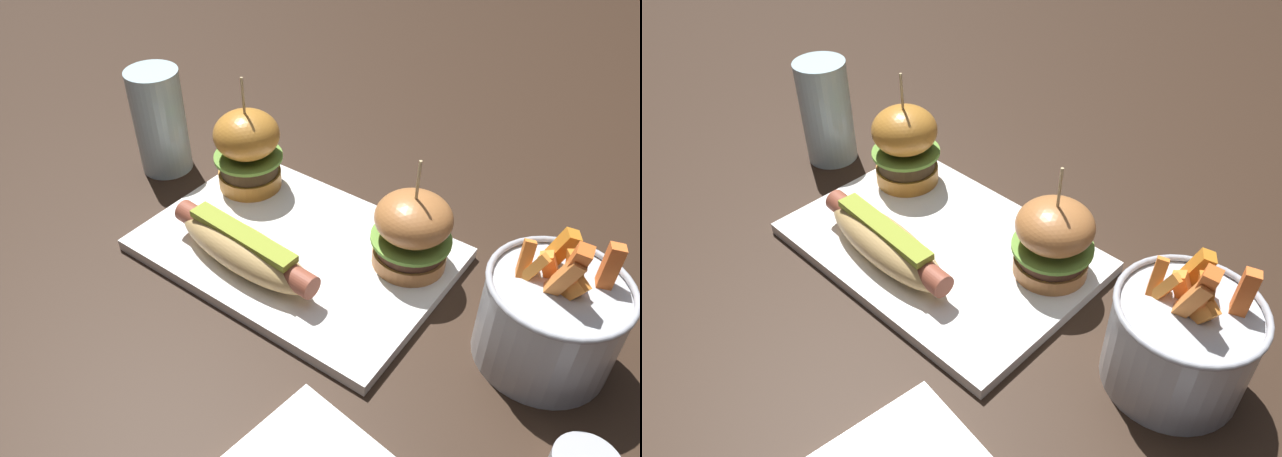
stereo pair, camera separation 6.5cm
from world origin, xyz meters
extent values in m
plane|color=black|center=(0.00, 0.00, 0.00)|extent=(3.00, 3.00, 0.00)
cube|color=white|center=(0.00, 0.00, 0.01)|extent=(0.34, 0.23, 0.01)
ellipsoid|color=tan|center=(-0.02, -0.06, 0.04)|extent=(0.19, 0.07, 0.05)
cylinder|color=brown|center=(-0.02, -0.06, 0.04)|extent=(0.20, 0.04, 0.03)
cube|color=olive|center=(-0.02, -0.06, 0.06)|extent=(0.14, 0.03, 0.01)
cylinder|color=#BC792D|center=(-0.12, 0.06, 0.02)|extent=(0.08, 0.08, 0.02)
cylinder|color=#3D2C1A|center=(-0.12, 0.06, 0.04)|extent=(0.07, 0.07, 0.02)
cylinder|color=#6B9E3D|center=(-0.12, 0.06, 0.06)|extent=(0.09, 0.09, 0.00)
ellipsoid|color=#BC792D|center=(-0.12, 0.06, 0.09)|extent=(0.08, 0.08, 0.06)
cylinder|color=tan|center=(-0.12, 0.06, 0.13)|extent=(0.00, 0.00, 0.06)
cylinder|color=#B16E3A|center=(0.12, 0.05, 0.02)|extent=(0.08, 0.08, 0.02)
cylinder|color=#48291D|center=(0.12, 0.05, 0.04)|extent=(0.07, 0.07, 0.01)
cylinder|color=#6B9E3D|center=(0.12, 0.05, 0.05)|extent=(0.09, 0.09, 0.00)
ellipsoid|color=#B16E3A|center=(0.12, 0.05, 0.08)|extent=(0.08, 0.08, 0.05)
cylinder|color=tan|center=(0.12, 0.05, 0.12)|extent=(0.00, 0.00, 0.06)
cylinder|color=#B7BABF|center=(0.28, 0.02, 0.05)|extent=(0.13, 0.13, 0.09)
torus|color=#A8AAB2|center=(0.28, 0.02, 0.09)|extent=(0.13, 0.13, 0.01)
cube|color=orange|center=(0.28, 0.02, 0.10)|extent=(0.03, 0.04, 0.10)
cube|color=#CA6B1E|center=(0.28, 0.03, 0.09)|extent=(0.03, 0.03, 0.07)
cube|color=orange|center=(0.30, 0.05, 0.09)|extent=(0.02, 0.03, 0.08)
cube|color=orange|center=(0.25, 0.05, 0.09)|extent=(0.04, 0.02, 0.08)
cube|color=orange|center=(0.27, 0.02, 0.10)|extent=(0.04, 0.02, 0.08)
cube|color=orange|center=(0.24, 0.02, 0.09)|extent=(0.02, 0.04, 0.07)
cube|color=orange|center=(0.28, 0.02, 0.08)|extent=(0.04, 0.02, 0.06)
cube|color=orange|center=(0.27, 0.04, 0.08)|extent=(0.04, 0.02, 0.06)
cube|color=orange|center=(0.24, 0.02, 0.09)|extent=(0.04, 0.03, 0.06)
cylinder|color=silver|center=(-0.25, 0.04, 0.07)|extent=(0.07, 0.07, 0.14)
camera|label=1|loc=(0.33, -0.40, 0.47)|focal=34.20mm
camera|label=2|loc=(0.38, -0.36, 0.47)|focal=34.20mm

